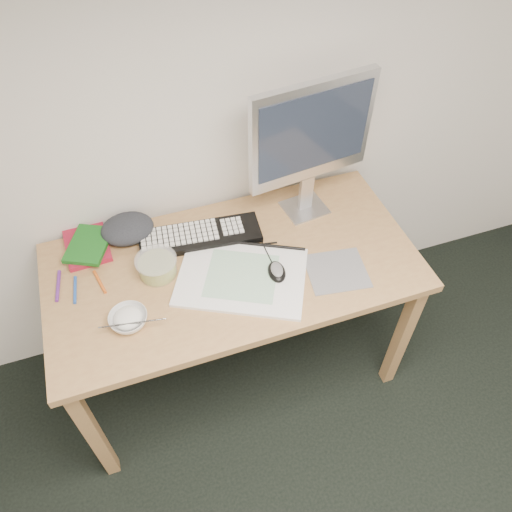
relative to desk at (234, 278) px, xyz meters
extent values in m
plane|color=silver|center=(0.13, 0.37, 0.63)|extent=(3.60, 0.00, 3.60)
cube|color=tan|center=(-0.65, -0.30, -0.31)|extent=(0.05, 0.05, 0.71)
cube|color=tan|center=(0.65, -0.30, -0.31)|extent=(0.05, 0.05, 0.71)
cube|color=tan|center=(-0.65, 0.30, -0.31)|extent=(0.05, 0.05, 0.71)
cube|color=tan|center=(0.65, 0.30, -0.31)|extent=(0.05, 0.05, 0.71)
cube|color=tan|center=(0.00, 0.00, 0.06)|extent=(1.40, 0.70, 0.03)
cube|color=gray|center=(0.36, -0.16, 0.08)|extent=(0.24, 0.23, 0.00)
cube|color=white|center=(0.01, -0.07, 0.09)|extent=(0.56, 0.51, 0.01)
cube|color=black|center=(-0.08, 0.17, 0.10)|extent=(0.49, 0.20, 0.03)
cube|color=silver|center=(0.38, 0.20, 0.09)|extent=(0.19, 0.17, 0.01)
cube|color=silver|center=(0.38, 0.20, 0.17)|extent=(0.06, 0.03, 0.16)
cube|color=silver|center=(0.38, 0.20, 0.46)|extent=(0.50, 0.09, 0.40)
cube|color=black|center=(0.38, 0.20, 0.47)|extent=(0.45, 0.06, 0.32)
ellipsoid|color=black|center=(0.14, -0.10, 0.11)|extent=(0.08, 0.11, 0.04)
imported|color=white|center=(-0.41, -0.14, 0.10)|extent=(0.17, 0.17, 0.04)
cylinder|color=#BAB9BC|center=(-0.40, -0.17, 0.13)|extent=(0.21, 0.05, 0.02)
cylinder|color=gold|center=(-0.27, 0.05, 0.12)|extent=(0.17, 0.17, 0.07)
cube|color=maroon|center=(-0.51, 0.27, 0.09)|extent=(0.17, 0.22, 0.02)
cube|color=#18611A|center=(-0.50, 0.25, 0.11)|extent=(0.21, 0.24, 0.02)
ellipsoid|color=#292B32|center=(-0.35, 0.28, 0.12)|extent=(0.21, 0.19, 0.07)
cylinder|color=pink|center=(-0.04, 0.02, 0.09)|extent=(0.19, 0.03, 0.01)
cylinder|color=#A77D58|center=(-0.02, 0.09, 0.09)|extent=(0.19, 0.07, 0.01)
cylinder|color=black|center=(0.11, 0.07, 0.09)|extent=(0.17, 0.04, 0.01)
cylinder|color=#2050B2|center=(-0.58, 0.07, 0.09)|extent=(0.02, 0.12, 0.01)
cylinder|color=#DD5D1A|center=(-0.49, 0.07, 0.09)|extent=(0.04, 0.12, 0.01)
cylinder|color=#5F2589|center=(-0.63, 0.10, 0.09)|extent=(0.03, 0.14, 0.01)
camera|label=1|loc=(-0.32, -1.19, 1.52)|focal=35.00mm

